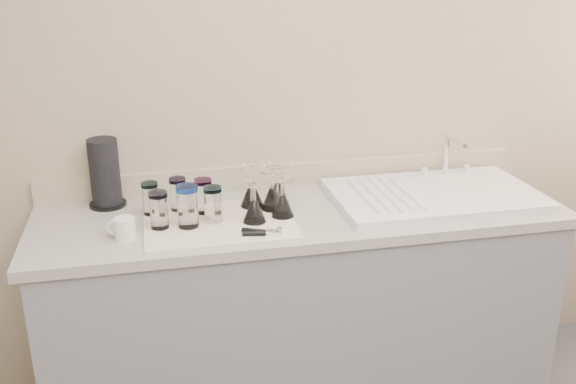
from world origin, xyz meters
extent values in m
cube|color=tan|center=(0.00, 1.50, 1.25)|extent=(3.50, 0.04, 2.50)
cube|color=slate|center=(0.00, 1.20, 0.43)|extent=(2.00, 0.60, 0.86)
cube|color=gray|center=(0.00, 1.20, 0.88)|extent=(2.06, 0.62, 0.04)
cube|color=white|center=(0.55, 1.20, 0.92)|extent=(0.82, 0.50, 0.03)
cylinder|color=silver|center=(0.69, 1.40, 1.03)|extent=(0.02, 0.02, 0.18)
cylinder|color=silver|center=(0.69, 1.32, 1.10)|extent=(0.02, 0.16, 0.02)
cylinder|color=silver|center=(0.59, 1.40, 0.96)|extent=(0.03, 0.03, 0.04)
cylinder|color=silver|center=(0.79, 1.40, 0.96)|extent=(0.03, 0.03, 0.04)
cube|color=white|center=(-0.33, 1.14, 0.90)|extent=(0.55, 0.42, 0.01)
cylinder|color=white|center=(-0.58, 1.27, 0.96)|extent=(0.06, 0.06, 0.11)
cylinder|color=teal|center=(-0.58, 1.27, 1.03)|extent=(0.06, 0.06, 0.02)
cylinder|color=white|center=(-0.47, 1.29, 0.96)|extent=(0.06, 0.06, 0.11)
cylinder|color=#61359A|center=(-0.47, 1.29, 1.03)|extent=(0.06, 0.06, 0.02)
cylinder|color=white|center=(-0.38, 1.24, 0.97)|extent=(0.06, 0.06, 0.12)
cylinder|color=#DD2EB6|center=(-0.38, 1.24, 1.03)|extent=(0.07, 0.07, 0.02)
cylinder|color=white|center=(-0.55, 1.13, 0.97)|extent=(0.07, 0.07, 0.12)
cylinder|color=#8B84CF|center=(-0.55, 1.13, 1.04)|extent=(0.07, 0.07, 0.02)
cylinder|color=white|center=(-0.45, 1.12, 0.98)|extent=(0.07, 0.07, 0.14)
cylinder|color=blue|center=(-0.45, 1.12, 1.06)|extent=(0.08, 0.08, 0.02)
cylinder|color=white|center=(-0.35, 1.15, 0.97)|extent=(0.06, 0.06, 0.12)
cylinder|color=teal|center=(-0.35, 1.15, 1.03)|extent=(0.07, 0.07, 0.02)
cone|color=white|center=(-0.19, 1.27, 0.95)|extent=(0.09, 0.09, 0.09)
cylinder|color=white|center=(-0.19, 1.27, 1.03)|extent=(0.01, 0.01, 0.07)
cylinder|color=white|center=(-0.19, 1.27, 1.07)|extent=(0.09, 0.09, 0.01)
cone|color=white|center=(-0.08, 1.27, 0.95)|extent=(0.09, 0.09, 0.08)
cylinder|color=white|center=(-0.08, 1.27, 1.03)|extent=(0.01, 0.01, 0.07)
cylinder|color=white|center=(-0.08, 1.27, 1.06)|extent=(0.09, 0.09, 0.01)
cone|color=white|center=(-0.20, 1.11, 0.95)|extent=(0.09, 0.09, 0.08)
cylinder|color=white|center=(-0.20, 1.11, 1.02)|extent=(0.01, 0.01, 0.06)
cylinder|color=white|center=(-0.20, 1.11, 1.06)|extent=(0.09, 0.09, 0.01)
cone|color=white|center=(-0.09, 1.14, 0.95)|extent=(0.09, 0.09, 0.08)
cylinder|color=white|center=(-0.09, 1.14, 1.02)|extent=(0.01, 0.01, 0.06)
cylinder|color=white|center=(-0.09, 1.14, 1.06)|extent=(0.09, 0.09, 0.01)
cone|color=white|center=(-0.11, 1.22, 0.95)|extent=(0.09, 0.09, 0.08)
cylinder|color=white|center=(-0.11, 1.22, 1.03)|extent=(0.01, 0.01, 0.07)
cylinder|color=white|center=(-0.11, 1.22, 1.07)|extent=(0.09, 0.09, 0.01)
cube|color=silver|center=(-0.16, 0.98, 0.92)|extent=(0.06, 0.04, 0.02)
cylinder|color=black|center=(-0.21, 0.98, 0.92)|extent=(0.11, 0.04, 0.02)
cylinder|color=black|center=(-0.21, 1.00, 0.92)|extent=(0.11, 0.06, 0.02)
cylinder|color=white|center=(-0.67, 1.08, 0.94)|extent=(0.10, 0.10, 0.08)
torus|color=white|center=(-0.70, 1.09, 0.94)|extent=(0.06, 0.03, 0.06)
cylinder|color=black|center=(-0.74, 1.42, 0.91)|extent=(0.14, 0.14, 0.01)
cylinder|color=black|center=(-0.74, 1.42, 1.04)|extent=(0.12, 0.12, 0.26)
camera|label=1|loc=(-0.55, -1.05, 1.84)|focal=40.00mm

